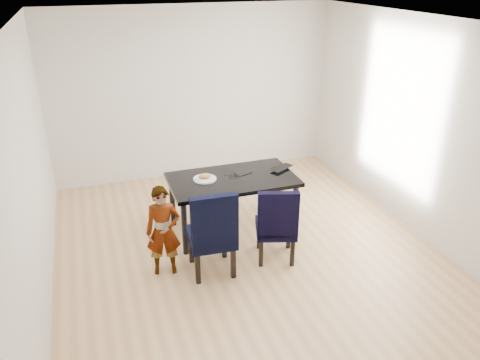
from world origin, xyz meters
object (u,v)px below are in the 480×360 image
object	(u,v)px
chair_right	(276,222)
laptop	(279,167)
child	(163,231)
plate	(205,179)
dining_table	(233,204)
chair_left	(211,230)

from	to	relation	value
chair_right	laptop	xyz separation A→B (m)	(0.40, 0.87, 0.29)
child	plate	bearing A→B (deg)	56.27
child	plate	size ratio (longest dim) A/B	3.61
dining_table	chair_left	distance (m)	0.95
child	chair_right	bearing A→B (deg)	3.77
plate	chair_left	bearing A→B (deg)	-100.92
dining_table	child	size ratio (longest dim) A/B	1.51
dining_table	child	bearing A→B (deg)	-147.36
chair_right	plate	xyz separation A→B (m)	(-0.63, 0.84, 0.28)
chair_left	dining_table	bearing A→B (deg)	60.63
dining_table	chair_right	distance (m)	0.84
child	chair_left	bearing A→B (deg)	-5.72
chair_right	plate	world-z (taller)	chair_right
chair_right	laptop	world-z (taller)	chair_right
laptop	dining_table	bearing A→B (deg)	-20.78
child	laptop	bearing A→B (deg)	33.17
chair_left	plate	bearing A→B (deg)	82.59
plate	laptop	bearing A→B (deg)	1.68
dining_table	chair_left	size ratio (longest dim) A/B	1.52
child	laptop	distance (m)	1.87
plate	laptop	world-z (taller)	laptop
chair_right	child	bearing A→B (deg)	-168.16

